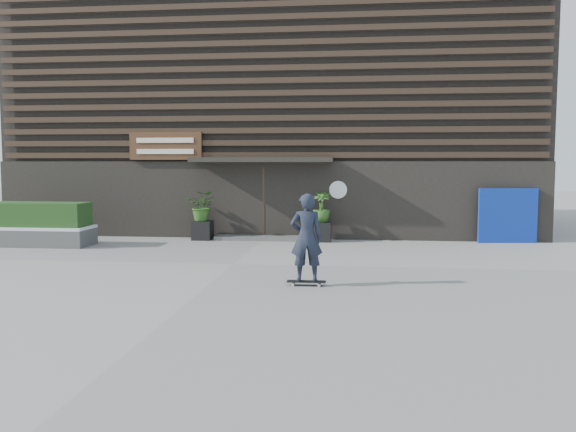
# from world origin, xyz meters

# --- Properties ---
(ground) EXTENTS (80.00, 80.00, 0.00)m
(ground) POSITION_xyz_m (0.00, 0.00, 0.00)
(ground) COLOR gray
(ground) RESTS_ON ground
(entrance_step) EXTENTS (3.00, 0.80, 0.12)m
(entrance_step) POSITION_xyz_m (0.00, 4.60, 0.06)
(entrance_step) COLOR #4D4D4A
(entrance_step) RESTS_ON ground
(planter_pot_left) EXTENTS (0.60, 0.60, 0.60)m
(planter_pot_left) POSITION_xyz_m (-1.90, 4.40, 0.30)
(planter_pot_left) COLOR black
(planter_pot_left) RESTS_ON ground
(bamboo_left) EXTENTS (0.86, 0.75, 0.96)m
(bamboo_left) POSITION_xyz_m (-1.90, 4.40, 1.08)
(bamboo_left) COLOR #2D591E
(bamboo_left) RESTS_ON planter_pot_left
(planter_pot_right) EXTENTS (0.60, 0.60, 0.60)m
(planter_pot_right) POSITION_xyz_m (1.90, 4.40, 0.30)
(planter_pot_right) COLOR black
(planter_pot_right) RESTS_ON ground
(bamboo_right) EXTENTS (0.54, 0.54, 0.96)m
(bamboo_right) POSITION_xyz_m (1.90, 4.40, 1.08)
(bamboo_right) COLOR #2D591E
(bamboo_right) RESTS_ON planter_pot_right
(raised_bed) EXTENTS (3.50, 1.20, 0.50)m
(raised_bed) POSITION_xyz_m (-6.60, 2.57, 0.25)
(raised_bed) COLOR #454543
(raised_bed) RESTS_ON ground
(snow_layer) EXTENTS (3.50, 1.20, 0.08)m
(snow_layer) POSITION_xyz_m (-6.60, 2.57, 0.54)
(snow_layer) COLOR white
(snow_layer) RESTS_ON raised_bed
(hedge) EXTENTS (3.30, 1.00, 0.70)m
(hedge) POSITION_xyz_m (-6.60, 2.57, 0.93)
(hedge) COLOR #1A3A15
(hedge) RESTS_ON snow_layer
(blue_tarp) EXTENTS (1.79, 0.33, 1.68)m
(blue_tarp) POSITION_xyz_m (7.59, 4.70, 0.84)
(blue_tarp) COLOR #0B2698
(blue_tarp) RESTS_ON ground
(building) EXTENTS (18.00, 11.00, 8.00)m
(building) POSITION_xyz_m (-0.00, 9.96, 3.99)
(building) COLOR black
(building) RESTS_ON ground
(skateboarder) EXTENTS (0.78, 0.51, 1.85)m
(skateboarder) POSITION_xyz_m (1.97, -2.33, 0.97)
(skateboarder) COLOR black
(skateboarder) RESTS_ON ground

